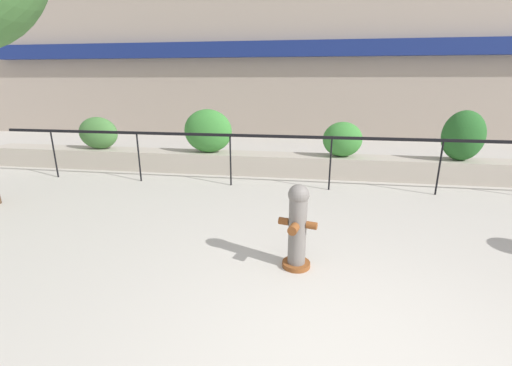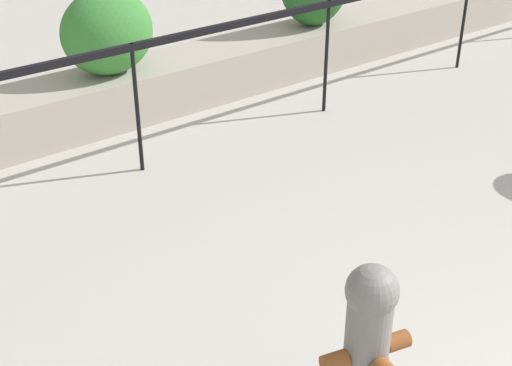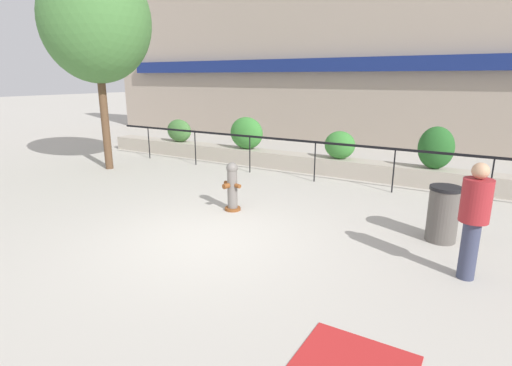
{
  "view_description": "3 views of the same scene",
  "coord_description": "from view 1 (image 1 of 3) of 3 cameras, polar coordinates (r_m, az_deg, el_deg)",
  "views": [
    {
      "loc": [
        -0.46,
        -2.23,
        2.25
      ],
      "look_at": [
        -1.28,
        2.97,
        0.66
      ],
      "focal_mm": 24.0,
      "sensor_mm": 36.0,
      "label": 1
    },
    {
      "loc": [
        -2.55,
        -0.12,
        2.98
      ],
      "look_at": [
        -0.16,
        3.03,
        0.76
      ],
      "focal_mm": 50.0,
      "sensor_mm": 36.0,
      "label": 2
    },
    {
      "loc": [
        4.23,
        -5.31,
        2.86
      ],
      "look_at": [
        -0.22,
        2.07,
        0.57
      ],
      "focal_mm": 28.0,
      "sensor_mm": 36.0,
      "label": 3
    }
  ],
  "objects": [
    {
      "name": "building_facade",
      "position": [
        14.33,
        11.64,
        23.43
      ],
      "size": [
        30.0,
        1.36,
        8.0
      ],
      "color": "gray",
      "rests_on": "ground"
    },
    {
      "name": "planter_wall_low",
      "position": [
        8.48,
        11.77,
        2.78
      ],
      "size": [
        18.0,
        0.7,
        0.5
      ],
      "primitive_type": "cube",
      "color": "#ADA393",
      "rests_on": "ground"
    },
    {
      "name": "fence_railing_segment",
      "position": [
        7.25,
        12.5,
        6.59
      ],
      "size": [
        15.0,
        0.05,
        1.15
      ],
      "color": "black",
      "rests_on": "ground"
    },
    {
      "name": "hedge_bush_0",
      "position": [
        9.98,
        -24.8,
        7.57
      ],
      "size": [
        1.05,
        0.59,
        0.83
      ],
      "primitive_type": "ellipsoid",
      "color": "#427538",
      "rests_on": "planter_wall_low"
    },
    {
      "name": "hedge_bush_1",
      "position": [
        8.69,
        -8.0,
        8.57
      ],
      "size": [
        1.21,
        0.7,
        1.07
      ],
      "primitive_type": "ellipsoid",
      "color": "#387F33",
      "rests_on": "planter_wall_low"
    },
    {
      "name": "hedge_bush_2",
      "position": [
        8.38,
        14.21,
        7.06
      ],
      "size": [
        0.91,
        0.69,
        0.82
      ],
      "primitive_type": "ellipsoid",
      "color": "#387F33",
      "rests_on": "planter_wall_low"
    },
    {
      "name": "hedge_bush_3",
      "position": [
        8.99,
        31.27,
        6.75
      ],
      "size": [
        0.91,
        0.69,
        1.12
      ],
      "primitive_type": "ellipsoid",
      "color": "#235B23",
      "rests_on": "planter_wall_low"
    },
    {
      "name": "fire_hydrant",
      "position": [
        4.22,
        6.92,
        -7.14
      ],
      "size": [
        0.48,
        0.47,
        1.08
      ],
      "color": "brown",
      "rests_on": "ground"
    }
  ]
}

